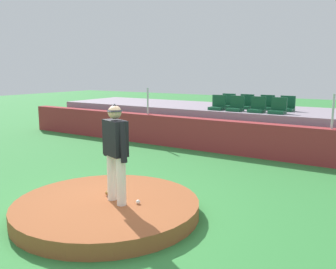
{
  "coord_description": "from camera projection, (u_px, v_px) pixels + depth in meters",
  "views": [
    {
      "loc": [
        4.27,
        -4.64,
        2.56
      ],
      "look_at": [
        0.0,
        2.02,
        1.17
      ],
      "focal_mm": 39.12,
      "sensor_mm": 36.0,
      "label": 1
    }
  ],
  "objects": [
    {
      "name": "baseball",
      "position": [
        138.0,
        202.0,
        6.36
      ],
      "size": [
        0.07,
        0.07,
        0.07
      ],
      "primitive_type": "sphere",
      "color": "white",
      "rests_on": "pitchers_mound"
    },
    {
      "name": "stadium_chair_4",
      "position": [
        228.0,
        103.0,
        13.25
      ],
      "size": [
        0.48,
        0.44,
        0.5
      ],
      "rotation": [
        0.0,
        0.0,
        3.14
      ],
      "color": "#134C2F",
      "rests_on": "bleacher_platform"
    },
    {
      "name": "pitchers_mound",
      "position": [
        107.0,
        208.0,
        6.54
      ],
      "size": [
        3.29,
        3.29,
        0.27
      ],
      "primitive_type": "cylinder",
      "color": "#9B522D",
      "rests_on": "ground_plane"
    },
    {
      "name": "fence_post_left",
      "position": [
        148.0,
        101.0,
        12.83
      ],
      "size": [
        0.06,
        0.06,
        0.93
      ],
      "primitive_type": "cylinder",
      "color": "silver",
      "rests_on": "brick_barrier"
    },
    {
      "name": "stadium_chair_3",
      "position": [
        278.0,
        109.0,
        11.43
      ],
      "size": [
        0.48,
        0.44,
        0.5
      ],
      "rotation": [
        0.0,
        0.0,
        3.14
      ],
      "color": "#134C2F",
      "rests_on": "bleacher_platform"
    },
    {
      "name": "bleacher_platform",
      "position": [
        257.0,
        126.0,
        13.0
      ],
      "size": [
        15.87,
        3.22,
        1.22
      ],
      "primitive_type": "cube",
      "color": "gray",
      "rests_on": "ground_plane"
    },
    {
      "name": "stadium_chair_1",
      "position": [
        236.0,
        106.0,
        12.17
      ],
      "size": [
        0.48,
        0.44,
        0.5
      ],
      "rotation": [
        0.0,
        0.0,
        3.14
      ],
      "color": "#134C2F",
      "rests_on": "bleacher_platform"
    },
    {
      "name": "stadium_chair_5",
      "position": [
        246.0,
        104.0,
        12.89
      ],
      "size": [
        0.48,
        0.44,
        0.5
      ],
      "rotation": [
        0.0,
        0.0,
        3.14
      ],
      "color": "#134C2F",
      "rests_on": "bleacher_platform"
    },
    {
      "name": "pitcher",
      "position": [
        116.0,
        146.0,
        6.28
      ],
      "size": [
        0.74,
        0.41,
        1.74
      ],
      "rotation": [
        0.0,
        0.0,
        -0.36
      ],
      "color": "white",
      "rests_on": "pitchers_mound"
    },
    {
      "name": "fence_post_right",
      "position": [
        333.0,
        111.0,
        9.63
      ],
      "size": [
        0.06,
        0.06,
        0.93
      ],
      "primitive_type": "cylinder",
      "color": "silver",
      "rests_on": "brick_barrier"
    },
    {
      "name": "stadium_chair_0",
      "position": [
        218.0,
        105.0,
        12.54
      ],
      "size": [
        0.48,
        0.44,
        0.5
      ],
      "rotation": [
        0.0,
        0.0,
        3.14
      ],
      "color": "#134C2F",
      "rests_on": "bleacher_platform"
    },
    {
      "name": "stadium_chair_6",
      "position": [
        266.0,
        105.0,
        12.54
      ],
      "size": [
        0.48,
        0.44,
        0.5
      ],
      "rotation": [
        0.0,
        0.0,
        3.14
      ],
      "color": "#134C2F",
      "rests_on": "bleacher_platform"
    },
    {
      "name": "brick_barrier",
      "position": [
        234.0,
        138.0,
        11.27
      ],
      "size": [
        17.91,
        0.4,
        1.02
      ],
      "primitive_type": "cube",
      "color": "maroon",
      "rests_on": "ground_plane"
    },
    {
      "name": "stadium_chair_7",
      "position": [
        287.0,
        106.0,
        12.13
      ],
      "size": [
        0.48,
        0.44,
        0.5
      ],
      "rotation": [
        0.0,
        0.0,
        3.14
      ],
      "color": "#134C2F",
      "rests_on": "bleacher_platform"
    },
    {
      "name": "ground_plane",
      "position": [
        107.0,
        215.0,
        6.56
      ],
      "size": [
        60.0,
        60.0,
        0.0
      ],
      "primitive_type": "plane",
      "color": "#34833B"
    },
    {
      "name": "stadium_chair_2",
      "position": [
        257.0,
        107.0,
        11.8
      ],
      "size": [
        0.48,
        0.44,
        0.5
      ],
      "rotation": [
        0.0,
        0.0,
        3.14
      ],
      "color": "#134C2F",
      "rests_on": "bleacher_platform"
    },
    {
      "name": "fielding_glove",
      "position": [
        113.0,
        192.0,
        6.81
      ],
      "size": [
        0.34,
        0.36,
        0.11
      ],
      "primitive_type": "ellipsoid",
      "rotation": [
        0.0,
        0.0,
        4.08
      ],
      "color": "brown",
      "rests_on": "pitchers_mound"
    }
  ]
}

